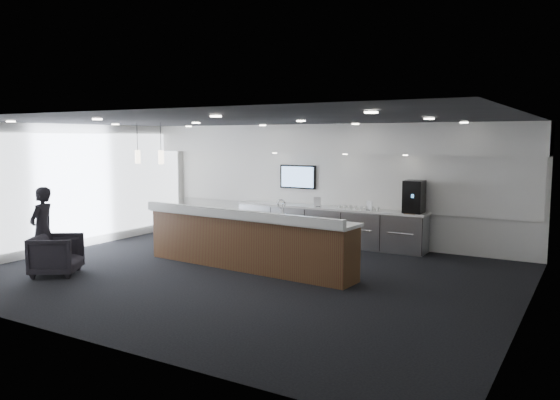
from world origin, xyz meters
The scene contains 27 objects.
ground centered at (0.00, 0.00, 0.00)m, with size 10.00×10.00×0.00m, color black.
ceiling centered at (0.00, 0.00, 3.00)m, with size 10.00×8.00×0.02m, color black.
back_wall centered at (0.00, 4.00, 1.50)m, with size 10.00×0.02×3.00m, color silver.
left_wall centered at (-5.00, 0.00, 1.50)m, with size 0.02×8.00×3.00m, color silver.
right_wall centered at (5.00, 0.00, 1.50)m, with size 0.02×8.00×3.00m, color silver.
soffit_bulkhead centered at (0.00, 3.55, 2.65)m, with size 10.00×0.90×0.70m, color white.
alcove_panel centered at (0.00, 3.97, 1.60)m, with size 9.80×0.06×1.40m, color white.
window_blinds_wall centered at (-4.96, 0.00, 1.50)m, with size 0.04×7.36×2.55m, color silver.
back_credenza centered at (0.00, 3.64, 0.48)m, with size 5.06×0.66×0.95m.
wall_tv centered at (-1.00, 3.91, 1.65)m, with size 1.05×0.08×0.62m.
pendant_left centered at (-2.40, 0.80, 2.25)m, with size 0.12×0.12×0.30m, color beige.
pendant_right centered at (-3.10, 0.80, 2.25)m, with size 0.12×0.12×0.30m, color beige.
ceiling_can_lights centered at (0.00, 0.00, 2.97)m, with size 7.00×5.00×0.02m, color white, non-canonical shape.
service_counter centered at (-0.29, 0.44, 0.58)m, with size 4.94×1.16×1.49m.
coffee_machine centered at (2.20, 3.64, 1.32)m, with size 0.44×0.57×0.75m.
info_sign_left centered at (-0.24, 3.55, 1.07)m, with size 0.18×0.02×0.24m, color silver.
info_sign_right centered at (1.15, 3.54, 1.06)m, with size 0.17×0.02×0.23m, color silver.
armchair centered at (-3.20, -1.89, 0.40)m, with size 0.84×0.87×0.79m, color black.
lounge_guest centered at (-3.69, -1.82, 0.85)m, with size 0.62×0.41×1.70m, color black.
cup_0 centered at (1.35, 3.57, 1.00)m, with size 0.10×0.10×0.09m, color white.
cup_1 centered at (1.21, 3.57, 1.00)m, with size 0.10×0.10×0.09m, color white.
cup_2 centered at (1.07, 3.57, 1.00)m, with size 0.10×0.10×0.09m, color white.
cup_3 centered at (0.93, 3.57, 1.00)m, with size 0.10×0.10×0.09m, color white.
cup_4 centered at (0.79, 3.57, 1.00)m, with size 0.10×0.10×0.09m, color white.
cup_5 centered at (0.65, 3.57, 1.00)m, with size 0.10×0.10×0.09m, color white.
cup_6 centered at (0.51, 3.57, 1.00)m, with size 0.10×0.10×0.09m, color white.
cup_7 centered at (0.37, 3.57, 1.00)m, with size 0.10×0.10×0.09m, color white.
Camera 1 is at (5.90, -8.67, 2.67)m, focal length 35.00 mm.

